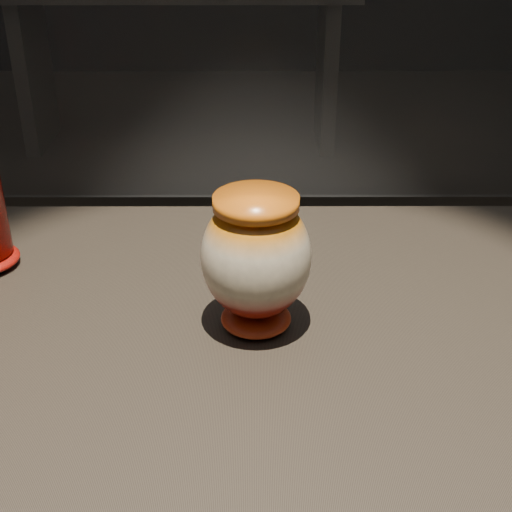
{
  "coord_description": "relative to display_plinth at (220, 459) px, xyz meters",
  "views": [
    {
      "loc": [
        0.06,
        -0.86,
        1.48
      ],
      "look_at": [
        0.06,
        -0.01,
        1.01
      ],
      "focal_mm": 50.0,
      "sensor_mm": 36.0,
      "label": 1
    }
  ],
  "objects": [
    {
      "name": "back_shelf",
      "position": [
        -0.37,
        3.28,
        0.01
      ],
      "size": [
        2.0,
        0.6,
        0.9
      ],
      "color": "black",
      "rests_on": "ground"
    },
    {
      "name": "display_plinth",
      "position": [
        0.0,
        0.0,
        0.0
      ],
      "size": [
        2.0,
        0.8,
        0.9
      ],
      "color": "black",
      "rests_on": "ground"
    },
    {
      "name": "main_vase",
      "position": [
        0.06,
        -0.01,
        0.38
      ],
      "size": [
        0.15,
        0.15,
        0.2
      ],
      "rotation": [
        0.0,
        0.0,
        -0.02
      ],
      "color": "maroon",
      "rests_on": "display_plinth"
    }
  ]
}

